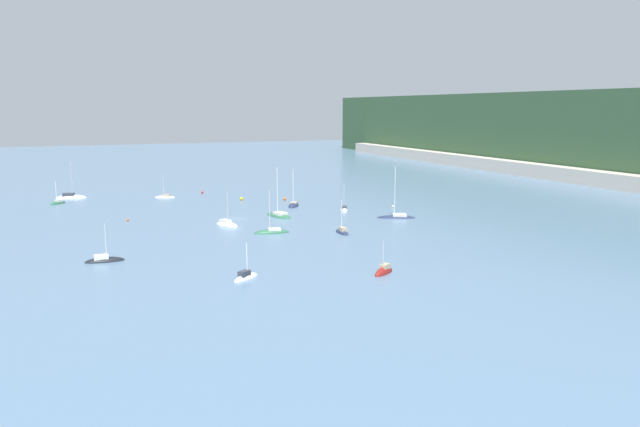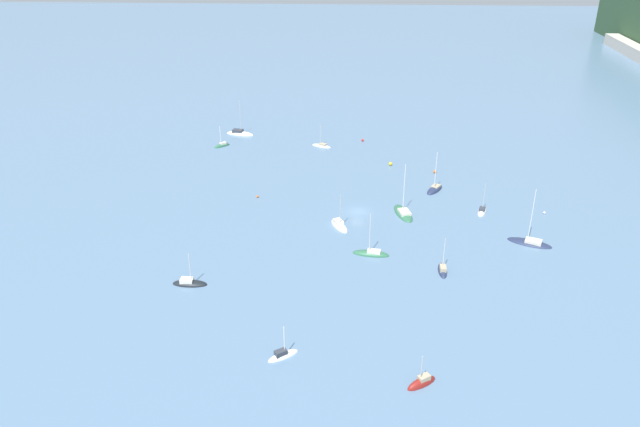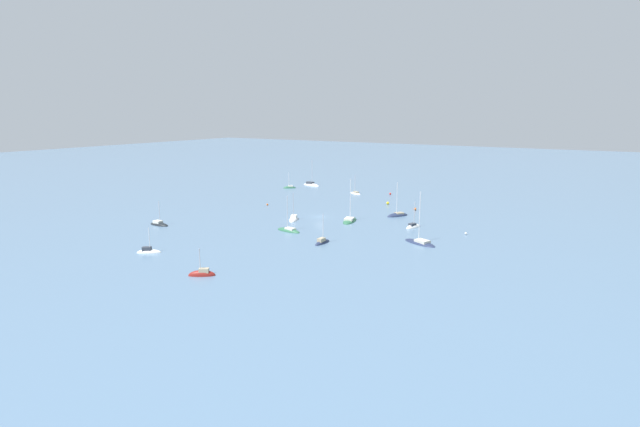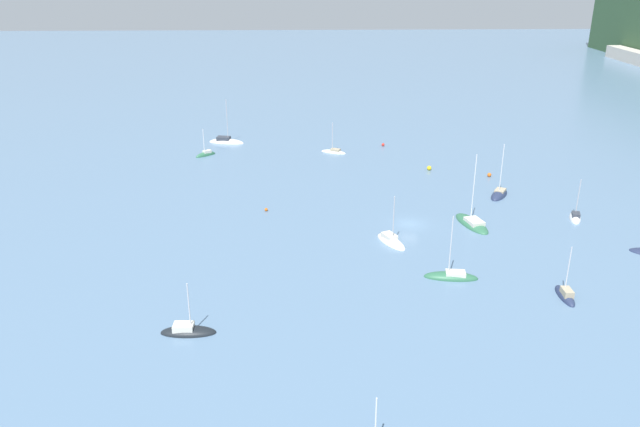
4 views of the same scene
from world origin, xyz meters
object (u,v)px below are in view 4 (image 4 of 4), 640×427
(sailboat_12, at_px, (206,155))
(sailboat_10, at_px, (226,142))
(mooring_buoy_4, at_px, (429,168))
(sailboat_7, at_px, (565,296))
(sailboat_0, at_px, (451,277))
(mooring_buoy_0, at_px, (383,145))
(sailboat_4, at_px, (499,195))
(sailboat_5, at_px, (472,224))
(mooring_buoy_3, at_px, (266,210))
(sailboat_11, at_px, (334,152))
(sailboat_6, at_px, (575,218))
(sailboat_8, at_px, (391,242))
(mooring_buoy_1, at_px, (489,175))
(sailboat_9, at_px, (188,332))

(sailboat_12, bearing_deg, sailboat_10, -149.12)
(mooring_buoy_4, bearing_deg, sailboat_10, -117.27)
(sailboat_7, bearing_deg, sailboat_0, 68.69)
(mooring_buoy_0, distance_m, mooring_buoy_4, 18.53)
(sailboat_0, distance_m, sailboat_4, 33.45)
(sailboat_5, distance_m, mooring_buoy_3, 32.49)
(mooring_buoy_3, bearing_deg, sailboat_11, 158.89)
(sailboat_4, relative_size, sailboat_7, 1.42)
(sailboat_6, xyz_separation_m, sailboat_7, (24.20, -11.40, 0.04))
(sailboat_0, bearing_deg, sailboat_12, -47.00)
(sailboat_8, xyz_separation_m, sailboat_10, (-54.55, -29.23, 0.02))
(sailboat_5, bearing_deg, sailboat_10, 26.89)
(sailboat_7, height_order, sailboat_8, sailboat_8)
(mooring_buoy_0, bearing_deg, sailboat_11, -67.59)
(sailboat_6, bearing_deg, mooring_buoy_1, 38.20)
(sailboat_10, bearing_deg, sailboat_4, -22.25)
(sailboat_10, xyz_separation_m, mooring_buoy_0, (4.04, 34.60, 0.21))
(sailboat_0, xyz_separation_m, mooring_buoy_0, (-61.51, -0.77, 0.25))
(sailboat_0, bearing_deg, sailboat_6, -133.48)
(sailboat_0, distance_m, sailboat_9, 33.55)
(mooring_buoy_1, bearing_deg, mooring_buoy_3, -68.71)
(sailboat_4, bearing_deg, sailboat_9, -16.98)
(sailboat_7, distance_m, sailboat_9, 44.47)
(sailboat_4, distance_m, sailboat_6, 13.94)
(sailboat_5, height_order, mooring_buoy_4, sailboat_5)
(sailboat_11, relative_size, mooring_buoy_1, 9.19)
(sailboat_0, relative_size, sailboat_11, 1.33)
(sailboat_6, distance_m, mooring_buoy_0, 49.28)
(sailboat_5, bearing_deg, mooring_buoy_0, -4.29)
(sailboat_8, bearing_deg, mooring_buoy_1, 115.99)
(sailboat_12, xyz_separation_m, mooring_buoy_0, (-5.80, 37.84, 0.24))
(sailboat_7, height_order, mooring_buoy_0, sailboat_7)
(sailboat_9, relative_size, sailboat_10, 0.63)
(sailboat_0, height_order, sailboat_11, sailboat_0)
(mooring_buoy_1, height_order, mooring_buoy_4, mooring_buoy_4)
(sailboat_11, bearing_deg, sailboat_0, 126.50)
(sailboat_5, xyz_separation_m, sailboat_11, (-39.70, -19.03, 0.01))
(mooring_buoy_1, bearing_deg, sailboat_11, -121.17)
(sailboat_5, bearing_deg, sailboat_7, 178.80)
(mooring_buoy_4, bearing_deg, sailboat_7, 7.57)
(sailboat_10, relative_size, sailboat_11, 1.53)
(sailboat_6, distance_m, sailboat_12, 72.59)
(sailboat_9, bearing_deg, sailboat_8, 43.42)
(sailboat_0, height_order, sailboat_7, sailboat_0)
(sailboat_0, bearing_deg, sailboat_11, -70.00)
(sailboat_9, height_order, sailboat_11, sailboat_11)
(sailboat_4, xyz_separation_m, sailboat_5, (12.52, -8.04, 0.02))
(sailboat_12, height_order, mooring_buoy_3, sailboat_12)
(sailboat_0, bearing_deg, sailboat_8, -52.53)
(sailboat_4, bearing_deg, sailboat_0, 4.35)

